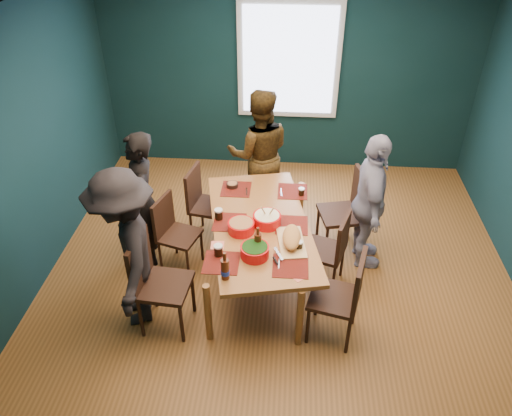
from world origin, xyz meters
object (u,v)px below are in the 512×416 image
at_px(chair_left_far, 202,199).
at_px(chair_right_near, 345,293).
at_px(chair_left_near, 153,277).
at_px(bowl_dumpling, 267,219).
at_px(dining_table, 260,229).
at_px(bowl_herbs, 255,251).
at_px(bowl_salad, 241,226).
at_px(person_back, 259,154).
at_px(chair_right_far, 349,206).
at_px(chair_left_mid, 172,228).
at_px(chair_right_mid, 332,246).
at_px(person_right, 370,203).
at_px(person_near_left, 127,250).
at_px(person_far_left, 142,201).
at_px(cutting_board, 291,238).

distance_m(chair_left_far, chair_right_near, 2.08).
xyz_separation_m(chair_left_near, bowl_dumpling, (1.00, 0.70, 0.19)).
distance_m(dining_table, bowl_herbs, 0.51).
relative_size(chair_left_far, chair_left_near, 0.89).
bearing_deg(bowl_herbs, bowl_salad, 114.11).
height_order(dining_table, person_back, person_back).
xyz_separation_m(chair_left_near, chair_right_near, (1.74, -0.04, -0.03)).
bearing_deg(bowl_salad, chair_left_far, 123.29).
relative_size(chair_right_far, chair_right_near, 1.03).
bearing_deg(dining_table, bowl_salad, -154.91).
xyz_separation_m(chair_left_mid, chair_right_mid, (1.68, -0.19, 0.01)).
xyz_separation_m(chair_left_mid, person_back, (0.85, 1.13, 0.31)).
bearing_deg(dining_table, person_right, 6.59).
height_order(chair_left_mid, bowl_herbs, chair_left_mid).
height_order(chair_left_mid, person_back, person_back).
bearing_deg(chair_right_near, chair_left_near, -167.22).
height_order(chair_left_mid, bowl_dumpling, bowl_dumpling).
bearing_deg(person_near_left, chair_left_far, 144.07).
xyz_separation_m(chair_right_near, bowl_salad, (-0.99, 0.61, 0.22)).
xyz_separation_m(chair_left_near, chair_right_far, (1.88, 1.29, -0.02)).
xyz_separation_m(bowl_salad, bowl_dumpling, (0.24, 0.13, 0.00)).
bearing_deg(person_far_left, chair_left_mid, 57.41).
relative_size(chair_right_near, cutting_board, 1.58).
distance_m(chair_left_far, cutting_board, 1.43).
bearing_deg(chair_left_mid, person_back, 70.01).
bearing_deg(bowl_dumpling, bowl_salad, -151.56).
relative_size(dining_table, bowl_salad, 7.78).
height_order(chair_right_near, person_near_left, person_near_left).
distance_m(person_back, bowl_salad, 1.42).
xyz_separation_m(chair_right_far, chair_right_mid, (-0.21, -0.63, -0.06)).
distance_m(chair_right_mid, cutting_board, 0.56).
xyz_separation_m(chair_right_mid, person_right, (0.39, 0.41, 0.26)).
distance_m(chair_left_mid, bowl_dumpling, 1.06).
distance_m(chair_right_mid, bowl_salad, 0.96).
height_order(person_near_left, bowl_dumpling, person_near_left).
bearing_deg(chair_left_far, person_near_left, -98.06).
relative_size(dining_table, chair_left_mid, 2.39).
xyz_separation_m(chair_left_far, bowl_dumpling, (0.78, -0.68, 0.26)).
bearing_deg(chair_left_mid, bowl_salad, -3.25).
bearing_deg(bowl_herbs, person_right, 37.34).
relative_size(chair_right_near, bowl_dumpling, 3.40).
height_order(chair_right_mid, bowl_herbs, chair_right_mid).
bearing_deg(bowl_herbs, person_back, 92.70).
bearing_deg(person_right, chair_left_far, 79.92).
xyz_separation_m(chair_left_near, cutting_board, (1.24, 0.42, 0.19)).
height_order(chair_right_near, bowl_dumpling, bowl_dumpling).
height_order(chair_left_near, person_right, person_right).
bearing_deg(chair_left_mid, bowl_herbs, -17.77).
bearing_deg(person_back, chair_left_near, 60.02).
relative_size(person_far_left, cutting_board, 2.56).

